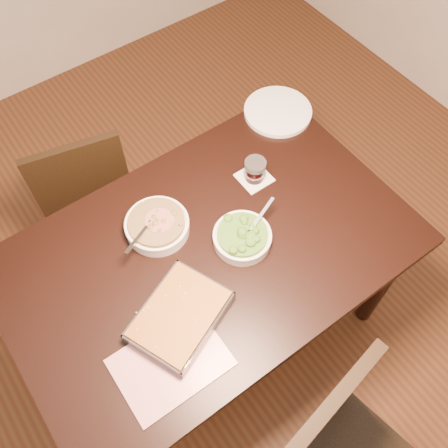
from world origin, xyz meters
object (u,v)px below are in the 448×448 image
broccoli_bowl (242,237)px  baking_dish (180,316)px  table (209,262)px  chair_far (84,185)px  wine_tumbler (255,170)px  stew_bowl (157,225)px  dinner_plate (278,111)px

broccoli_bowl → baking_dish: (-0.33, -0.11, -0.00)m
table → broccoli_bowl: 0.17m
table → chair_far: size_ratio=1.70×
broccoli_bowl → wine_tumbler: 0.28m
stew_bowl → chair_far: bearing=97.9°
stew_bowl → dinner_plate: 0.72m
table → wine_tumbler: wine_tumbler is taller
stew_bowl → baking_dish: stew_bowl is taller
broccoli_bowl → baking_dish: size_ratio=0.62×
table → chair_far: 0.78m
broccoli_bowl → table: bearing=160.3°
wine_tumbler → dinner_plate: bearing=36.3°
wine_tumbler → chair_far: (-0.49, 0.58, -0.34)m
broccoli_bowl → chair_far: bearing=110.6°
broccoli_bowl → chair_far: broccoli_bowl is taller
table → wine_tumbler: size_ratio=15.64×
baking_dish → dinner_plate: baking_dish is taller
stew_bowl → dinner_plate: bearing=15.2°
stew_bowl → broccoli_bowl: 0.30m
stew_bowl → broccoli_bowl: (0.21, -0.21, -0.00)m
broccoli_bowl → chair_far: size_ratio=0.28×
table → wine_tumbler: 0.38m
broccoli_bowl → dinner_plate: broccoli_bowl is taller
stew_bowl → chair_far: stew_bowl is taller
baking_dish → chair_far: size_ratio=0.45×
broccoli_bowl → wine_tumbler: bearing=43.5°
table → baking_dish: 0.29m
stew_bowl → wine_tumbler: size_ratio=2.62×
table → chair_far: chair_far is taller
baking_dish → wine_tumbler: (0.53, 0.31, 0.02)m
stew_bowl → table: bearing=-59.9°
wine_tumbler → table: bearing=-154.4°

